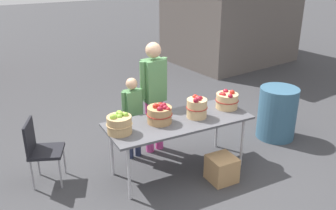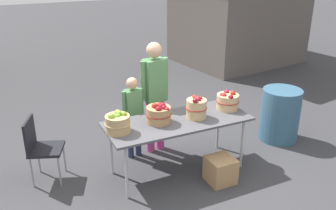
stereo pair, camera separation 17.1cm
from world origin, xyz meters
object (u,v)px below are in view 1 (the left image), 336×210
at_px(folding_chair, 40,147).
at_px(produce_crate, 222,169).
at_px(child_customer, 133,112).
at_px(apple_basket_red_1, 197,107).
at_px(trash_barrel, 277,113).
at_px(vendor_adult, 154,89).
at_px(apple_basket_red_0, 160,114).
at_px(apple_basket_red_2, 227,100).
at_px(apple_basket_green_0, 119,124).
at_px(market_table, 179,123).

height_order(folding_chair, produce_crate, folding_chair).
xyz_separation_m(child_customer, produce_crate, (0.77, -1.09, -0.54)).
bearing_deg(apple_basket_red_1, produce_crate, -74.86).
distance_m(child_customer, trash_barrel, 2.33).
height_order(apple_basket_red_1, vendor_adult, vendor_adult).
xyz_separation_m(child_customer, trash_barrel, (2.26, -0.47, -0.29)).
bearing_deg(apple_basket_red_0, apple_basket_red_2, -0.08).
height_order(vendor_adult, produce_crate, vendor_adult).
distance_m(apple_basket_red_1, child_customer, 0.93).
relative_size(apple_basket_green_0, apple_basket_red_2, 0.98).
bearing_deg(trash_barrel, apple_basket_red_0, -177.41).
height_order(apple_basket_red_1, produce_crate, apple_basket_red_1).
height_order(apple_basket_red_0, child_customer, child_customer).
bearing_deg(apple_basket_red_2, apple_basket_red_1, -172.55).
bearing_deg(apple_basket_red_2, produce_crate, -128.00).
height_order(child_customer, folding_chair, child_customer).
bearing_deg(vendor_adult, market_table, 87.36).
bearing_deg(apple_basket_green_0, folding_chair, 147.93).
bearing_deg(apple_basket_red_1, apple_basket_green_0, 178.11).
bearing_deg(vendor_adult, apple_basket_red_0, 64.71).
distance_m(apple_basket_green_0, apple_basket_red_0, 0.56).
bearing_deg(apple_basket_red_1, apple_basket_red_0, 172.06).
xyz_separation_m(market_table, apple_basket_red_1, (0.26, -0.03, 0.19)).
bearing_deg(produce_crate, apple_basket_red_1, 105.14).
bearing_deg(trash_barrel, apple_basket_red_1, -174.10).
height_order(apple_basket_red_0, produce_crate, apple_basket_red_0).
relative_size(apple_basket_green_0, child_customer, 0.26).
relative_size(folding_chair, produce_crate, 2.55).
xyz_separation_m(apple_basket_red_1, folding_chair, (-1.93, 0.58, -0.38)).
xyz_separation_m(market_table, produce_crate, (0.38, -0.48, -0.54)).
bearing_deg(apple_basket_red_1, trash_barrel, 5.90).
xyz_separation_m(apple_basket_green_0, vendor_adult, (0.77, 0.64, 0.10)).
bearing_deg(child_customer, apple_basket_green_0, 51.25).
distance_m(apple_basket_red_1, produce_crate, 0.86).
distance_m(market_table, apple_basket_green_0, 0.82).
bearing_deg(apple_basket_red_1, child_customer, 135.74).
distance_m(apple_basket_green_0, trash_barrel, 2.72).
bearing_deg(market_table, produce_crate, -51.62).
bearing_deg(apple_basket_green_0, child_customer, 55.30).
bearing_deg(produce_crate, vendor_adult, 110.35).
xyz_separation_m(vendor_adult, produce_crate, (0.42, -1.13, -0.80)).
xyz_separation_m(apple_basket_red_1, produce_crate, (0.12, -0.45, -0.72)).
bearing_deg(folding_chair, apple_basket_green_0, -101.03).
bearing_deg(trash_barrel, child_customer, 168.34).
xyz_separation_m(apple_basket_red_2, produce_crate, (-0.41, -0.52, -0.70)).
height_order(apple_basket_green_0, trash_barrel, apple_basket_green_0).
bearing_deg(produce_crate, folding_chair, 153.33).
bearing_deg(apple_basket_green_0, trash_barrel, 2.81).
xyz_separation_m(apple_basket_red_0, apple_basket_red_2, (1.04, -0.00, -0.00)).
bearing_deg(apple_basket_red_0, vendor_adult, 70.93).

